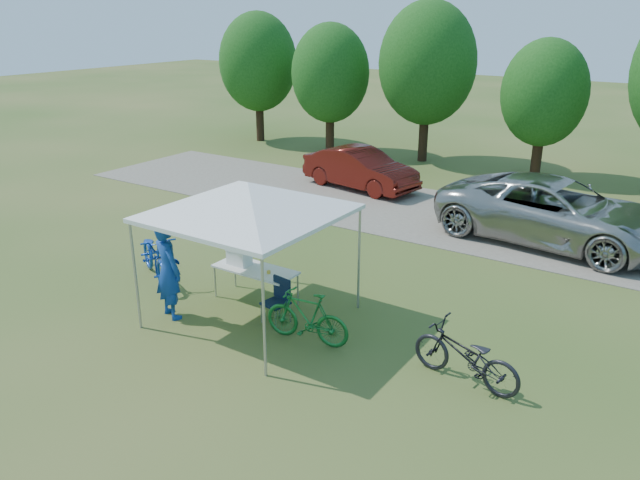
% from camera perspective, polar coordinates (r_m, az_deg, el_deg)
% --- Properties ---
extents(ground, '(100.00, 100.00, 0.00)m').
position_cam_1_polar(ground, '(12.36, -6.14, -7.03)').
color(ground, '#2D5119').
rests_on(ground, ground).
extents(gravel_strip, '(24.00, 5.00, 0.02)m').
position_cam_1_polar(gravel_strip, '(18.73, 9.55, 2.45)').
color(gravel_strip, gray).
rests_on(gravel_strip, ground).
extents(canopy, '(4.53, 4.53, 3.00)m').
position_cam_1_polar(canopy, '(11.40, -6.63, 4.91)').
color(canopy, '#A5A5AA').
rests_on(canopy, ground).
extents(treeline, '(24.89, 4.28, 6.30)m').
position_cam_1_polar(treeline, '(23.72, 15.65, 14.42)').
color(treeline, '#382314').
rests_on(treeline, ground).
extents(folding_table, '(1.76, 0.73, 0.72)m').
position_cam_1_polar(folding_table, '(12.74, -5.93, -2.78)').
color(folding_table, white).
rests_on(folding_table, ground).
extents(folding_chair, '(0.50, 0.52, 0.87)m').
position_cam_1_polar(folding_chair, '(11.97, -3.80, -5.19)').
color(folding_chair, '#0D1B31').
rests_on(folding_chair, ground).
extents(cooler, '(0.48, 0.32, 0.34)m').
position_cam_1_polar(cooler, '(12.91, -7.40, -1.49)').
color(cooler, white).
rests_on(cooler, folding_table).
extents(ice_cream_cup, '(0.08, 0.08, 0.06)m').
position_cam_1_polar(ice_cream_cup, '(12.45, -4.71, -2.94)').
color(ice_cream_cup, gold).
rests_on(ice_cream_cup, folding_table).
extents(cyclist, '(0.82, 0.65, 1.95)m').
position_cam_1_polar(cyclist, '(12.28, -13.71, -2.68)').
color(cyclist, navy).
rests_on(cyclist, ground).
extents(bike_blue, '(2.20, 1.70, 1.11)m').
position_cam_1_polar(bike_blue, '(14.22, -14.89, -1.44)').
color(bike_blue, '#123DA3').
rests_on(bike_blue, ground).
extents(bike_green, '(1.68, 0.67, 0.98)m').
position_cam_1_polar(bike_green, '(11.23, -1.21, -7.03)').
color(bike_green, '#176B2A').
rests_on(bike_green, ground).
extents(bike_dark, '(1.93, 0.88, 0.98)m').
position_cam_1_polar(bike_dark, '(10.32, 13.16, -10.27)').
color(bike_dark, black).
rests_on(bike_dark, ground).
extents(minivan, '(6.14, 3.33, 1.63)m').
position_cam_1_polar(minivan, '(16.97, 20.65, 2.46)').
color(minivan, '#A5A5A0').
rests_on(minivan, gravel_strip).
extents(sedan, '(4.26, 2.10, 1.34)m').
position_cam_1_polar(sedan, '(20.97, 3.71, 6.53)').
color(sedan, '#57140E').
rests_on(sedan, gravel_strip).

